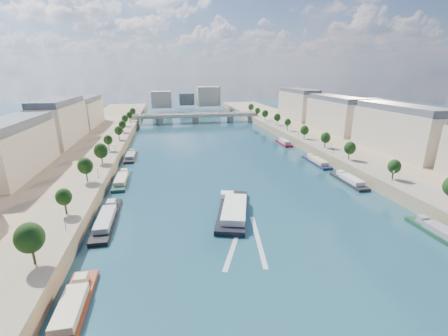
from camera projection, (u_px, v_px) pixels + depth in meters
name	position (u px, v px, depth m)	size (l,w,h in m)	color
ground	(221.00, 161.00, 151.42)	(700.00, 700.00, 0.00)	#0D2C3D
quay_left	(68.00, 165.00, 137.59)	(44.00, 520.00, 5.00)	#9E8460
quay_right	(350.00, 150.00, 163.73)	(44.00, 520.00, 5.00)	#9E8460
pave_left	(101.00, 158.00, 139.54)	(14.00, 520.00, 0.10)	gray
pave_right	(326.00, 147.00, 160.24)	(14.00, 520.00, 0.10)	gray
trees_left	(105.00, 145.00, 140.12)	(4.80, 268.80, 8.26)	#382B1E
trees_right	(314.00, 133.00, 167.58)	(4.80, 268.80, 8.26)	#382B1E
lamps_left	(107.00, 157.00, 130.17)	(0.36, 200.36, 4.28)	black
lamps_right	(314.00, 140.00, 163.26)	(0.36, 200.36, 4.28)	black
buildings_left	(41.00, 131.00, 142.21)	(16.00, 226.00, 23.20)	#C7B399
buildings_right	(362.00, 120.00, 173.08)	(16.00, 226.00, 23.20)	#C7B399
skyline	(190.00, 98.00, 352.86)	(79.00, 42.00, 22.00)	#C7B399
bridge	(196.00, 117.00, 268.20)	(112.00, 12.00, 8.15)	#C1B79E
tour_barge	(233.00, 210.00, 95.14)	(16.58, 31.25, 4.08)	black
wake	(247.00, 240.00, 80.02)	(14.70, 25.86, 0.04)	silver
moored_barges_left	(108.00, 216.00, 92.12)	(5.00, 158.57, 3.60)	#172134
moored_barges_right	(358.00, 186.00, 116.01)	(5.00, 163.88, 3.60)	black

